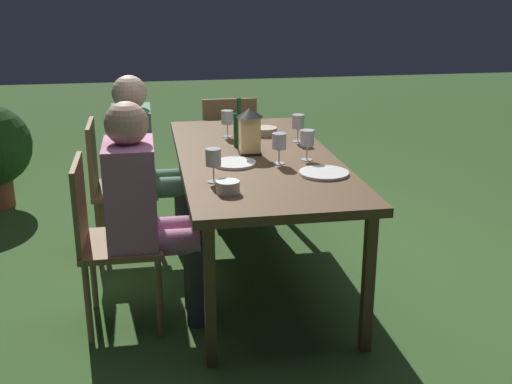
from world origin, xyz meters
The scene contains 18 objects.
ground_plane centered at (0.00, 0.00, 0.00)m, with size 16.00×16.00×0.00m, color #385B28.
dining_table centered at (0.00, 0.00, 0.69)m, with size 1.97×0.87×0.74m.
chair_side_right_a centered at (-0.44, 0.83, 0.49)m, with size 0.42×0.40×0.87m.
person_in_pink centered at (-0.44, 0.63, 0.64)m, with size 0.38×0.47×1.15m.
chair_head_far centered at (1.23, 0.00, 0.49)m, with size 0.40×0.42×0.87m.
chair_side_right_b centered at (0.44, 0.83, 0.49)m, with size 0.42×0.40×0.87m.
person_in_green centered at (0.44, 0.63, 0.64)m, with size 0.38×0.47×1.15m.
lantern_centerpiece centered at (0.03, 0.03, 0.89)m, with size 0.15×0.15×0.27m.
green_bottle_on_table centered at (0.21, 0.06, 0.85)m, with size 0.07×0.07×0.29m.
wine_glass_a centered at (-0.47, 0.29, 0.86)m, with size 0.08×0.08×0.17m.
wine_glass_b centered at (-0.20, -0.09, 0.86)m, with size 0.08×0.08×0.17m.
wine_glass_c centered at (0.47, 0.10, 0.86)m, with size 0.08×0.08×0.17m.
wine_glass_d centered at (-0.15, -0.26, 0.86)m, with size 0.08×0.08×0.17m.
wine_glass_e centered at (0.27, -0.31, 0.86)m, with size 0.08×0.08×0.17m.
plate_a centered at (-0.18, 0.15, 0.75)m, with size 0.24×0.24×0.01m, color white.
plate_b centered at (-0.44, -0.28, 0.75)m, with size 0.26×0.26×0.01m, color white.
bowl_olives centered at (0.48, -0.14, 0.77)m, with size 0.16×0.16×0.05m.
bowl_bread centered at (-0.65, 0.25, 0.77)m, with size 0.11×0.11×0.06m.
Camera 1 is at (-3.43, 0.60, 1.68)m, focal length 44.36 mm.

